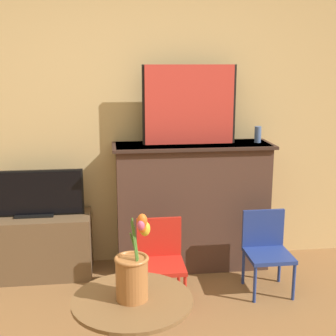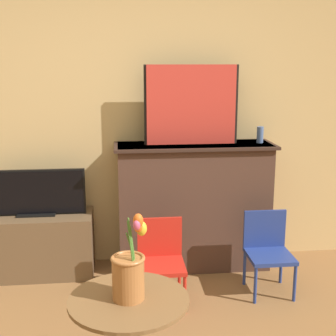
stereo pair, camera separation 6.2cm
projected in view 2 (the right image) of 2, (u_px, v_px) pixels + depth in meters
wall_back at (133, 109)px, 3.96m from camera, size 8.00×0.06×2.70m
fireplace_mantel at (194, 205)px, 3.98m from camera, size 1.33×0.42×1.08m
painting at (191, 105)px, 3.79m from camera, size 0.77×0.03×0.64m
mantel_candle at (260, 135)px, 3.90m from camera, size 0.06×0.06×0.14m
tv_stand at (39, 245)px, 3.88m from camera, size 0.89×0.40×0.51m
tv_monitor at (35, 193)px, 3.79m from camera, size 0.80×0.12×0.38m
chair_red at (161, 257)px, 3.42m from camera, size 0.33×0.33×0.61m
chair_blue at (268, 248)px, 3.59m from camera, size 0.33×0.33×0.61m
side_table at (129, 334)px, 2.41m from camera, size 0.62×0.62×0.58m
vase_tulips at (129, 272)px, 2.33m from camera, size 0.19×0.18×0.46m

